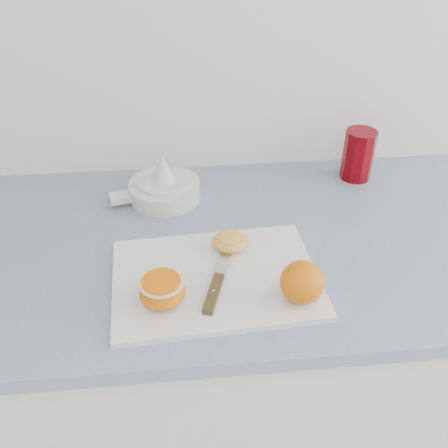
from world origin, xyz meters
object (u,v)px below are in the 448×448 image
counter (263,371)px  red_tumbler (358,157)px  half_orange (162,291)px  cutting_board (216,278)px  citrus_juicer (164,187)px

counter → red_tumbler: (0.24, 0.21, 0.50)m
half_orange → red_tumbler: 0.61m
cutting_board → half_orange: size_ratio=4.76×
half_orange → counter: bearing=39.7°
citrus_juicer → counter: bearing=-35.8°
counter → red_tumbler: bearing=41.1°
half_orange → citrus_juicer: bearing=89.7°
cutting_board → citrus_juicer: 0.31m
red_tumbler → citrus_juicer: bearing=-174.0°
cutting_board → red_tumbler: 0.50m
red_tumbler → half_orange: bearing=-139.6°
cutting_board → citrus_juicer: citrus_juicer is taller
half_orange → red_tumbler: red_tumbler is taller
half_orange → red_tumbler: bearing=40.4°
citrus_juicer → red_tumbler: 0.47m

